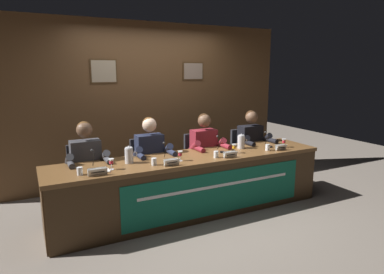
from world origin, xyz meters
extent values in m
plane|color=#70665B|center=(0.00, 0.00, 0.00)|extent=(12.00, 12.00, 0.00)
cube|color=brown|center=(0.00, 1.52, 1.30)|extent=(4.83, 0.12, 2.60)
cube|color=#4C3319|center=(-0.76, 1.46, 1.83)|extent=(0.41, 0.02, 0.36)
cube|color=tan|center=(-0.76, 1.45, 1.83)|extent=(0.37, 0.01, 0.32)
cube|color=#4C3319|center=(0.76, 1.46, 1.83)|extent=(0.39, 0.02, 0.31)
cube|color=gray|center=(0.76, 1.45, 1.83)|extent=(0.35, 0.01, 0.27)
cube|color=brown|center=(0.00, 0.00, 0.73)|extent=(3.63, 0.76, 0.05)
cube|color=#402A16|center=(0.00, -0.36, 0.35)|extent=(3.57, 0.04, 0.71)
cube|color=#402A16|center=(-1.76, 0.00, 0.35)|extent=(0.08, 0.68, 0.71)
cube|color=#402A16|center=(1.76, 0.00, 0.35)|extent=(0.08, 0.68, 0.71)
cube|color=#14664C|center=(0.19, -0.38, 0.35)|extent=(2.48, 0.01, 0.54)
cube|color=white|center=(0.19, -0.39, 0.45)|extent=(2.10, 0.00, 0.04)
cylinder|color=black|center=(-1.25, 0.48, 0.01)|extent=(0.44, 0.44, 0.02)
cylinder|color=black|center=(-1.25, 0.48, 0.23)|extent=(0.05, 0.05, 0.41)
cube|color=#232328|center=(-1.25, 0.48, 0.45)|extent=(0.44, 0.44, 0.03)
cube|color=#232328|center=(-1.25, 0.68, 0.69)|extent=(0.40, 0.05, 0.44)
cylinder|color=black|center=(-1.35, 0.13, 0.23)|extent=(0.10, 0.10, 0.47)
cylinder|color=black|center=(-1.15, 0.13, 0.23)|extent=(0.10, 0.10, 0.47)
cylinder|color=black|center=(-1.35, 0.28, 0.52)|extent=(0.13, 0.34, 0.13)
cylinder|color=black|center=(-1.15, 0.28, 0.52)|extent=(0.13, 0.34, 0.13)
cube|color=#38383D|center=(-1.25, 0.45, 0.76)|extent=(0.36, 0.20, 0.48)
sphere|color=brown|center=(-1.25, 0.43, 1.13)|extent=(0.19, 0.19, 0.19)
sphere|color=#593819|center=(-1.25, 0.44, 1.15)|extent=(0.17, 0.17, 0.17)
cylinder|color=#38383D|center=(-1.46, 0.35, 0.78)|extent=(0.09, 0.30, 0.25)
cylinder|color=#38383D|center=(-1.04, 0.35, 0.78)|extent=(0.09, 0.30, 0.25)
cylinder|color=#38383D|center=(-1.46, 0.19, 0.79)|extent=(0.07, 0.24, 0.07)
cylinder|color=#38383D|center=(-1.04, 0.19, 0.79)|extent=(0.07, 0.24, 0.07)
cube|color=white|center=(-1.25, -0.29, 0.80)|extent=(0.20, 0.03, 0.08)
cube|color=white|center=(-1.25, -0.26, 0.80)|extent=(0.20, 0.03, 0.08)
cube|color=black|center=(-1.25, -0.29, 0.80)|extent=(0.14, 0.01, 0.01)
cylinder|color=white|center=(-1.07, -0.13, 0.76)|extent=(0.06, 0.06, 0.00)
cylinder|color=white|center=(-1.07, -0.13, 0.79)|extent=(0.01, 0.01, 0.05)
cone|color=white|center=(-1.07, -0.13, 0.85)|extent=(0.06, 0.06, 0.06)
cylinder|color=#B21E2D|center=(-1.07, -0.13, 0.84)|extent=(0.04, 0.04, 0.04)
cylinder|color=silver|center=(-1.41, -0.18, 0.80)|extent=(0.06, 0.06, 0.08)
cylinder|color=silver|center=(-1.41, -0.18, 0.78)|extent=(0.05, 0.05, 0.05)
cylinder|color=black|center=(-1.24, -0.08, 0.77)|extent=(0.06, 0.06, 0.02)
cylinder|color=black|center=(-1.24, -0.02, 0.87)|extent=(0.01, 0.13, 0.18)
sphere|color=#2D2D2D|center=(-1.24, 0.04, 0.96)|extent=(0.03, 0.03, 0.03)
cylinder|color=black|center=(-0.42, 0.48, 0.01)|extent=(0.44, 0.44, 0.02)
cylinder|color=black|center=(-0.42, 0.48, 0.23)|extent=(0.05, 0.05, 0.41)
cube|color=#232328|center=(-0.42, 0.48, 0.45)|extent=(0.44, 0.44, 0.03)
cube|color=#232328|center=(-0.42, 0.68, 0.69)|extent=(0.40, 0.05, 0.44)
cylinder|color=black|center=(-0.52, 0.13, 0.23)|extent=(0.10, 0.10, 0.47)
cylinder|color=black|center=(-0.32, 0.13, 0.23)|extent=(0.10, 0.10, 0.47)
cylinder|color=black|center=(-0.52, 0.28, 0.52)|extent=(0.13, 0.34, 0.13)
cylinder|color=black|center=(-0.32, 0.28, 0.52)|extent=(0.13, 0.34, 0.13)
cube|color=#1E2338|center=(-0.42, 0.45, 0.76)|extent=(0.36, 0.20, 0.48)
sphere|color=beige|center=(-0.42, 0.43, 1.13)|extent=(0.19, 0.19, 0.19)
sphere|color=#593819|center=(-0.42, 0.44, 1.15)|extent=(0.17, 0.17, 0.17)
cylinder|color=#1E2338|center=(-0.63, 0.35, 0.78)|extent=(0.09, 0.30, 0.25)
cylinder|color=#1E2338|center=(-0.21, 0.35, 0.78)|extent=(0.09, 0.30, 0.25)
cylinder|color=#1E2338|center=(-0.63, 0.19, 0.79)|extent=(0.07, 0.24, 0.07)
cylinder|color=#1E2338|center=(-0.21, 0.19, 0.79)|extent=(0.07, 0.24, 0.07)
cube|color=white|center=(-0.41, -0.30, 0.80)|extent=(0.18, 0.03, 0.08)
cube|color=white|center=(-0.41, -0.27, 0.80)|extent=(0.18, 0.03, 0.08)
cube|color=black|center=(-0.41, -0.30, 0.80)|extent=(0.13, 0.01, 0.01)
cylinder|color=white|center=(-0.23, -0.15, 0.76)|extent=(0.06, 0.06, 0.00)
cylinder|color=white|center=(-0.23, -0.15, 0.79)|extent=(0.01, 0.01, 0.05)
cone|color=white|center=(-0.23, -0.15, 0.85)|extent=(0.06, 0.06, 0.06)
cylinder|color=#B21E2D|center=(-0.23, -0.15, 0.84)|extent=(0.04, 0.04, 0.04)
cylinder|color=silver|center=(-0.58, -0.18, 0.80)|extent=(0.06, 0.06, 0.08)
cylinder|color=silver|center=(-0.58, -0.18, 0.78)|extent=(0.05, 0.05, 0.05)
cylinder|color=black|center=(-0.37, -0.09, 0.77)|extent=(0.06, 0.06, 0.02)
cylinder|color=black|center=(-0.37, -0.02, 0.87)|extent=(0.01, 0.13, 0.18)
sphere|color=#2D2D2D|center=(-0.37, 0.04, 0.96)|extent=(0.03, 0.03, 0.03)
cylinder|color=black|center=(0.42, 0.48, 0.01)|extent=(0.44, 0.44, 0.02)
cylinder|color=black|center=(0.42, 0.48, 0.23)|extent=(0.05, 0.05, 0.41)
cube|color=#232328|center=(0.42, 0.48, 0.45)|extent=(0.44, 0.44, 0.03)
cube|color=#232328|center=(0.42, 0.68, 0.69)|extent=(0.40, 0.05, 0.44)
cylinder|color=black|center=(0.32, 0.13, 0.23)|extent=(0.10, 0.10, 0.47)
cylinder|color=black|center=(0.52, 0.13, 0.23)|extent=(0.10, 0.10, 0.47)
cylinder|color=black|center=(0.32, 0.28, 0.52)|extent=(0.13, 0.34, 0.13)
cylinder|color=black|center=(0.52, 0.28, 0.52)|extent=(0.13, 0.34, 0.13)
cube|color=maroon|center=(0.42, 0.45, 0.76)|extent=(0.36, 0.20, 0.48)
sphere|color=brown|center=(0.42, 0.43, 1.13)|extent=(0.19, 0.19, 0.19)
sphere|color=#331E0F|center=(0.42, 0.44, 1.15)|extent=(0.17, 0.17, 0.17)
cylinder|color=maroon|center=(0.21, 0.35, 0.78)|extent=(0.09, 0.30, 0.25)
cylinder|color=maroon|center=(0.63, 0.35, 0.78)|extent=(0.09, 0.30, 0.25)
cylinder|color=maroon|center=(0.21, 0.19, 0.79)|extent=(0.07, 0.24, 0.07)
cylinder|color=maroon|center=(0.63, 0.19, 0.79)|extent=(0.07, 0.24, 0.07)
cube|color=white|center=(0.40, -0.30, 0.80)|extent=(0.18, 0.03, 0.08)
cube|color=white|center=(0.40, -0.26, 0.80)|extent=(0.18, 0.03, 0.08)
cube|color=black|center=(0.40, -0.30, 0.80)|extent=(0.13, 0.01, 0.01)
cylinder|color=white|center=(0.57, -0.12, 0.76)|extent=(0.06, 0.06, 0.00)
cylinder|color=white|center=(0.57, -0.12, 0.79)|extent=(0.01, 0.01, 0.05)
cone|color=white|center=(0.57, -0.12, 0.85)|extent=(0.06, 0.06, 0.06)
cylinder|color=orange|center=(0.57, -0.12, 0.84)|extent=(0.04, 0.04, 0.04)
cylinder|color=silver|center=(0.23, -0.21, 0.80)|extent=(0.06, 0.06, 0.08)
cylinder|color=silver|center=(0.23, -0.21, 0.78)|extent=(0.05, 0.05, 0.05)
cylinder|color=black|center=(0.44, -0.02, 0.77)|extent=(0.06, 0.06, 0.02)
cylinder|color=black|center=(0.44, 0.04, 0.87)|extent=(0.01, 0.13, 0.18)
sphere|color=#2D2D2D|center=(0.44, 0.10, 0.96)|extent=(0.03, 0.03, 0.03)
cylinder|color=black|center=(1.25, 0.48, 0.01)|extent=(0.44, 0.44, 0.02)
cylinder|color=black|center=(1.25, 0.48, 0.23)|extent=(0.05, 0.05, 0.41)
cube|color=#232328|center=(1.25, 0.48, 0.45)|extent=(0.44, 0.44, 0.03)
cube|color=#232328|center=(1.25, 0.68, 0.69)|extent=(0.40, 0.05, 0.44)
cylinder|color=black|center=(1.15, 0.13, 0.23)|extent=(0.10, 0.10, 0.47)
cylinder|color=black|center=(1.35, 0.13, 0.23)|extent=(0.10, 0.10, 0.47)
cylinder|color=black|center=(1.15, 0.28, 0.52)|extent=(0.13, 0.34, 0.13)
cylinder|color=black|center=(1.35, 0.28, 0.52)|extent=(0.13, 0.34, 0.13)
cube|color=black|center=(1.25, 0.45, 0.76)|extent=(0.36, 0.20, 0.48)
sphere|color=brown|center=(1.25, 0.43, 1.13)|extent=(0.19, 0.19, 0.19)
sphere|color=#331E0F|center=(1.25, 0.44, 1.15)|extent=(0.17, 0.17, 0.17)
cylinder|color=black|center=(1.04, 0.35, 0.78)|extent=(0.09, 0.30, 0.25)
cylinder|color=black|center=(1.46, 0.35, 0.78)|extent=(0.09, 0.30, 0.25)
cylinder|color=black|center=(1.04, 0.19, 0.79)|extent=(0.07, 0.24, 0.07)
cylinder|color=black|center=(1.46, 0.19, 0.79)|extent=(0.07, 0.24, 0.07)
cube|color=white|center=(1.24, -0.28, 0.80)|extent=(0.17, 0.03, 0.08)
cube|color=white|center=(1.24, -0.25, 0.80)|extent=(0.17, 0.03, 0.08)
cube|color=black|center=(1.24, -0.28, 0.80)|extent=(0.12, 0.01, 0.01)
cylinder|color=white|center=(1.40, -0.15, 0.76)|extent=(0.06, 0.06, 0.00)
cylinder|color=white|center=(1.40, -0.15, 0.79)|extent=(0.01, 0.01, 0.05)
cone|color=white|center=(1.40, -0.15, 0.85)|extent=(0.06, 0.06, 0.06)
cylinder|color=#B21E2D|center=(1.40, -0.15, 0.84)|extent=(0.04, 0.04, 0.04)
cylinder|color=silver|center=(1.07, -0.19, 0.80)|extent=(0.06, 0.06, 0.08)
cylinder|color=silver|center=(1.07, -0.19, 0.78)|extent=(0.05, 0.05, 0.05)
cylinder|color=black|center=(1.22, -0.07, 0.77)|extent=(0.06, 0.06, 0.02)
cylinder|color=black|center=(1.22, -0.01, 0.87)|extent=(0.01, 0.13, 0.18)
sphere|color=#2D2D2D|center=(1.22, 0.06, 0.96)|extent=(0.03, 0.03, 0.03)
cylinder|color=silver|center=(-0.82, 0.04, 0.85)|extent=(0.10, 0.10, 0.18)
cylinder|color=silver|center=(-0.82, 0.04, 0.94)|extent=(0.08, 0.09, 0.01)
sphere|color=silver|center=(-0.82, 0.04, 0.96)|extent=(0.02, 0.02, 0.02)
torus|color=silver|center=(-0.75, 0.04, 0.86)|extent=(0.07, 0.01, 0.07)
cylinder|color=silver|center=(0.82, 0.08, 0.85)|extent=(0.10, 0.10, 0.18)
cylinder|color=silver|center=(0.82, 0.08, 0.94)|extent=(0.08, 0.08, 0.01)
sphere|color=silver|center=(0.82, 0.08, 0.96)|extent=(0.02, 0.02, 0.02)
torus|color=silver|center=(0.88, 0.08, 0.86)|extent=(0.07, 0.01, 0.07)
cube|color=white|center=(-1.20, -0.15, 0.76)|extent=(0.22, 0.16, 0.01)
camera|label=1|loc=(-1.88, -3.72, 1.84)|focal=31.24mm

